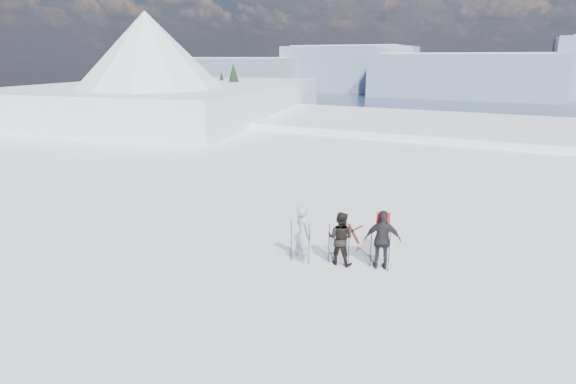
{
  "coord_description": "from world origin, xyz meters",
  "views": [
    {
      "loc": [
        4.43,
        -9.39,
        5.71
      ],
      "look_at": [
        -1.76,
        3.0,
        1.52
      ],
      "focal_mm": 28.0,
      "sensor_mm": 36.0,
      "label": 1
    }
  ],
  "objects_px": {
    "skier_grey": "(303,234)",
    "skis_loose": "(351,233)",
    "skier_pack": "(383,240)",
    "skier_dark": "(340,238)"
  },
  "relations": [
    {
      "from": "skier_grey",
      "to": "skier_dark",
      "type": "xyz_separation_m",
      "value": [
        1.01,
        0.34,
        -0.08
      ]
    },
    {
      "from": "skier_grey",
      "to": "skis_loose",
      "type": "xyz_separation_m",
      "value": [
        0.57,
        2.68,
        -0.84
      ]
    },
    {
      "from": "skis_loose",
      "to": "skier_grey",
      "type": "bearing_deg",
      "value": -102.01
    },
    {
      "from": "skier_pack",
      "to": "skier_dark",
      "type": "bearing_deg",
      "value": -5.83
    },
    {
      "from": "skier_dark",
      "to": "skis_loose",
      "type": "xyz_separation_m",
      "value": [
        -0.44,
        2.34,
        -0.77
      ]
    },
    {
      "from": "skier_grey",
      "to": "skis_loose",
      "type": "relative_size",
      "value": 1.03
    },
    {
      "from": "skier_grey",
      "to": "skis_loose",
      "type": "distance_m",
      "value": 2.86
    },
    {
      "from": "skier_dark",
      "to": "skier_pack",
      "type": "relative_size",
      "value": 0.92
    },
    {
      "from": "skier_pack",
      "to": "skier_grey",
      "type": "bearing_deg",
      "value": -2.83
    },
    {
      "from": "skier_grey",
      "to": "skier_pack",
      "type": "height_order",
      "value": "skier_grey"
    }
  ]
}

